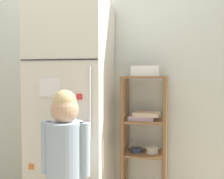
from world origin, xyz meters
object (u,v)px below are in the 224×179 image
at_px(child_standing, 65,152).
at_px(fruit_bin, 146,72).
at_px(refrigerator, 72,107).
at_px(pantry_shelf_unit, 144,129).

bearing_deg(child_standing, fruit_bin, 53.69).
xyz_separation_m(refrigerator, child_standing, (0.14, -0.53, -0.25)).
xyz_separation_m(refrigerator, pantry_shelf_unit, (0.61, 0.14, -0.20)).
bearing_deg(child_standing, refrigerator, 105.14).
height_order(refrigerator, fruit_bin, refrigerator).
relative_size(refrigerator, child_standing, 1.67).
relative_size(pantry_shelf_unit, fruit_bin, 4.97).
distance_m(pantry_shelf_unit, fruit_bin, 0.50).
distance_m(refrigerator, child_standing, 0.60).
bearing_deg(pantry_shelf_unit, child_standing, -125.11).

